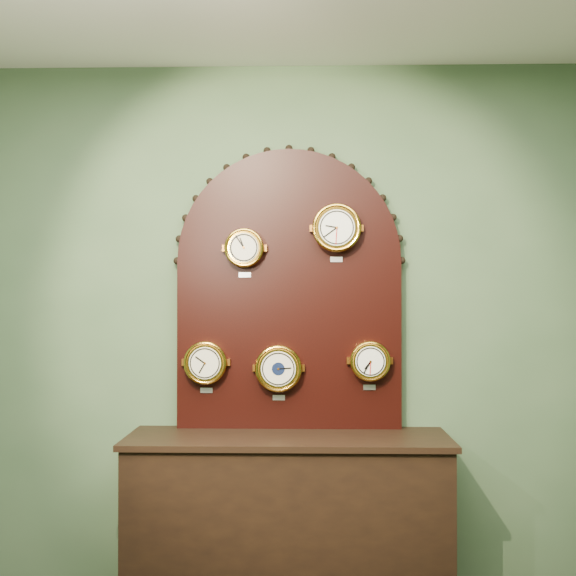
{
  "coord_description": "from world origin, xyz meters",
  "views": [
    {
      "loc": [
        0.1,
        -1.43,
        1.54
      ],
      "look_at": [
        0.0,
        2.25,
        1.58
      ],
      "focal_mm": 44.98,
      "sensor_mm": 36.0,
      "label": 1
    }
  ],
  "objects_px": {
    "arabic_clock": "(337,228)",
    "barometer": "(279,368)",
    "shop_counter": "(288,521)",
    "tide_clock": "(370,361)",
    "roman_clock": "(244,248)",
    "display_board": "(289,280)",
    "hygrometer": "(206,363)"
  },
  "relations": [
    {
      "from": "arabic_clock",
      "to": "display_board",
      "type": "bearing_deg",
      "value": 165.13
    },
    {
      "from": "shop_counter",
      "to": "arabic_clock",
      "type": "height_order",
      "value": "arabic_clock"
    },
    {
      "from": "display_board",
      "to": "arabic_clock",
      "type": "distance_m",
      "value": 0.38
    },
    {
      "from": "arabic_clock",
      "to": "roman_clock",
      "type": "bearing_deg",
      "value": 179.85
    },
    {
      "from": "hygrometer",
      "to": "barometer",
      "type": "distance_m",
      "value": 0.39
    },
    {
      "from": "shop_counter",
      "to": "tide_clock",
      "type": "height_order",
      "value": "tide_clock"
    },
    {
      "from": "barometer",
      "to": "hygrometer",
      "type": "bearing_deg",
      "value": 179.92
    },
    {
      "from": "tide_clock",
      "to": "shop_counter",
      "type": "bearing_deg",
      "value": -160.28
    },
    {
      "from": "shop_counter",
      "to": "tide_clock",
      "type": "distance_m",
      "value": 0.92
    },
    {
      "from": "barometer",
      "to": "tide_clock",
      "type": "relative_size",
      "value": 1.13
    },
    {
      "from": "tide_clock",
      "to": "display_board",
      "type": "bearing_deg",
      "value": 171.22
    },
    {
      "from": "barometer",
      "to": "tide_clock",
      "type": "bearing_deg",
      "value": 0.12
    },
    {
      "from": "arabic_clock",
      "to": "barometer",
      "type": "relative_size",
      "value": 1.03
    },
    {
      "from": "display_board",
      "to": "barometer",
      "type": "xyz_separation_m",
      "value": [
        -0.05,
        -0.07,
        -0.47
      ]
    },
    {
      "from": "shop_counter",
      "to": "display_board",
      "type": "height_order",
      "value": "display_board"
    },
    {
      "from": "roman_clock",
      "to": "hygrometer",
      "type": "relative_size",
      "value": 0.93
    },
    {
      "from": "hygrometer",
      "to": "barometer",
      "type": "bearing_deg",
      "value": -0.08
    },
    {
      "from": "barometer",
      "to": "roman_clock",
      "type": "bearing_deg",
      "value": 179.65
    },
    {
      "from": "roman_clock",
      "to": "arabic_clock",
      "type": "xyz_separation_m",
      "value": [
        0.49,
        -0.0,
        0.1
      ]
    },
    {
      "from": "shop_counter",
      "to": "arabic_clock",
      "type": "relative_size",
      "value": 5.21
    },
    {
      "from": "display_board",
      "to": "tide_clock",
      "type": "relative_size",
      "value": 5.81
    },
    {
      "from": "display_board",
      "to": "barometer",
      "type": "relative_size",
      "value": 5.14
    },
    {
      "from": "display_board",
      "to": "shop_counter",
      "type": "bearing_deg",
      "value": -90.0
    },
    {
      "from": "tide_clock",
      "to": "roman_clock",
      "type": "bearing_deg",
      "value": 179.99
    },
    {
      "from": "roman_clock",
      "to": "barometer",
      "type": "bearing_deg",
      "value": -0.35
    },
    {
      "from": "shop_counter",
      "to": "tide_clock",
      "type": "relative_size",
      "value": 6.07
    },
    {
      "from": "hygrometer",
      "to": "barometer",
      "type": "xyz_separation_m",
      "value": [
        0.39,
        -0.0,
        -0.03
      ]
    },
    {
      "from": "hygrometer",
      "to": "roman_clock",
      "type": "bearing_deg",
      "value": 0.15
    },
    {
      "from": "hygrometer",
      "to": "display_board",
      "type": "bearing_deg",
      "value": 8.6
    },
    {
      "from": "shop_counter",
      "to": "hygrometer",
      "type": "bearing_deg",
      "value": 160.82
    },
    {
      "from": "display_board",
      "to": "roman_clock",
      "type": "bearing_deg",
      "value": -164.33
    },
    {
      "from": "roman_clock",
      "to": "arabic_clock",
      "type": "distance_m",
      "value": 0.5
    }
  ]
}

